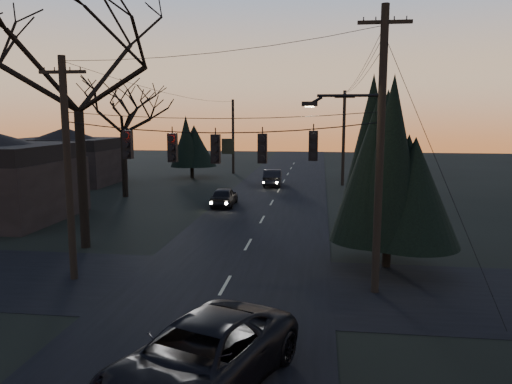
# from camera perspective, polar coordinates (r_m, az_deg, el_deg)

# --- Properties ---
(main_road) EXTENTS (8.00, 120.00, 0.02)m
(main_road) POSITION_cam_1_polar(r_m,az_deg,el_deg) (28.59, 0.25, -4.00)
(main_road) COLOR black
(main_road) RESTS_ON ground
(cross_road) EXTENTS (60.00, 7.00, 0.02)m
(cross_road) POSITION_cam_1_polar(r_m,az_deg,el_deg) (19.08, -3.54, -10.60)
(cross_road) COLOR black
(cross_road) RESTS_ON ground
(utility_pole_right) EXTENTS (5.00, 0.30, 10.00)m
(utility_pole_right) POSITION_cam_1_polar(r_m,az_deg,el_deg) (18.88, 13.40, -11.07)
(utility_pole_right) COLOR black
(utility_pole_right) RESTS_ON ground
(utility_pole_left) EXTENTS (1.80, 0.30, 8.50)m
(utility_pole_left) POSITION_cam_1_polar(r_m,az_deg,el_deg) (21.01, -20.05, -9.31)
(utility_pole_left) COLOR black
(utility_pole_left) RESTS_ON ground
(utility_pole_far_r) EXTENTS (1.80, 0.30, 8.50)m
(utility_pole_far_r) POSITION_cam_1_polar(r_m,az_deg,el_deg) (46.15, 9.84, 0.76)
(utility_pole_far_r) COLOR black
(utility_pole_far_r) RESTS_ON ground
(utility_pole_far_l) EXTENTS (0.30, 0.30, 8.00)m
(utility_pole_far_l) POSITION_cam_1_polar(r_m,az_deg,el_deg) (54.86, -2.61, 2.14)
(utility_pole_far_l) COLOR black
(utility_pole_far_l) RESTS_ON ground
(span_signal_assembly) EXTENTS (11.50, 0.44, 1.64)m
(span_signal_assembly) POSITION_cam_1_polar(r_m,az_deg,el_deg) (18.08, -4.45, 5.17)
(span_signal_assembly) COLOR black
(span_signal_assembly) RESTS_ON ground
(bare_tree_left) EXTENTS (10.19, 10.19, 13.04)m
(bare_tree_left) POSITION_cam_1_polar(r_m,az_deg,el_deg) (25.02, -19.93, 14.66)
(bare_tree_left) COLOR black
(bare_tree_left) RESTS_ON ground
(evergreen_right) EXTENTS (4.01, 4.01, 7.42)m
(evergreen_right) POSITION_cam_1_polar(r_m,az_deg,el_deg) (21.14, 15.08, 2.97)
(evergreen_right) COLOR black
(evergreen_right) RESTS_ON ground
(bare_tree_dist) EXTENTS (6.10, 6.10, 9.91)m
(bare_tree_dist) POSITION_cam_1_polar(r_m,az_deg,el_deg) (39.94, -15.07, 9.32)
(bare_tree_dist) COLOR black
(bare_tree_dist) RESTS_ON ground
(evergreen_dist) EXTENTS (4.06, 4.06, 5.77)m
(evergreen_dist) POSITION_cam_1_polar(r_m,az_deg,el_deg) (51.22, -7.37, 5.52)
(evergreen_dist) COLOR black
(evergreen_dist) RESTS_ON ground
(house_left_far) EXTENTS (9.00, 7.00, 5.20)m
(house_left_far) POSITION_cam_1_polar(r_m,az_deg,el_deg) (49.71, -20.86, 3.90)
(house_left_far) COLOR black
(house_left_far) RESTS_ON ground
(suv_near) EXTENTS (4.61, 6.46, 1.63)m
(suv_near) POSITION_cam_1_polar(r_m,az_deg,el_deg) (12.09, -6.47, -18.43)
(suv_near) COLOR black
(suv_near) RESTS_ON ground
(sedan_oncoming_a) EXTENTS (1.66, 3.93, 1.33)m
(sedan_oncoming_a) POSITION_cam_1_polar(r_m,az_deg,el_deg) (35.08, -3.67, -0.54)
(sedan_oncoming_a) COLOR black
(sedan_oncoming_a) RESTS_ON ground
(sedan_oncoming_b) EXTENTS (1.81, 4.53, 1.46)m
(sedan_oncoming_b) POSITION_cam_1_polar(r_m,az_deg,el_deg) (45.15, 1.90, 1.65)
(sedan_oncoming_b) COLOR black
(sedan_oncoming_b) RESTS_ON ground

